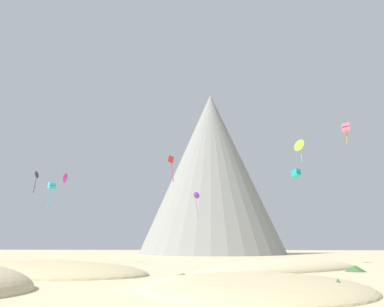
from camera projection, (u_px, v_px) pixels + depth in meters
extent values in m
plane|color=beige|center=(153.00, 288.00, 26.25)|extent=(400.00, 400.00, 0.00)
ellipsoid|color=#C6B284|center=(253.00, 289.00, 25.60)|extent=(17.59, 18.49, 2.07)
ellipsoid|color=beige|center=(283.00, 271.00, 44.22)|extent=(25.61, 23.48, 2.66)
ellipsoid|color=#C6B284|center=(36.00, 274.00, 38.57)|extent=(26.56, 17.98, 2.86)
cone|color=#386633|center=(338.00, 287.00, 22.81)|extent=(1.67, 1.67, 0.98)
cone|color=#668C4C|center=(82.00, 270.00, 38.82)|extent=(1.44, 1.44, 0.92)
cone|color=#386633|center=(355.00, 268.00, 42.29)|extent=(3.11, 3.11, 0.73)
cone|color=#477238|center=(183.00, 277.00, 32.05)|extent=(3.72, 3.72, 0.61)
cone|color=gray|center=(211.00, 170.00, 127.73)|extent=(67.53, 67.53, 56.36)
cone|color=gray|center=(186.00, 215.00, 124.63)|extent=(28.51, 28.51, 25.53)
cone|color=gray|center=(213.00, 205.00, 123.39)|extent=(24.97, 24.97, 32.19)
cube|color=#E5668C|center=(346.00, 130.00, 54.23)|extent=(1.34, 1.28, 0.68)
cube|color=#E5668C|center=(345.00, 126.00, 54.38)|extent=(1.34, 1.28, 0.68)
cylinder|color=orange|center=(347.00, 138.00, 53.92)|extent=(0.34, 0.16, 2.04)
cone|color=purple|center=(197.00, 195.00, 64.49)|extent=(1.25, 1.11, 1.23)
cylinder|color=purple|center=(197.00, 208.00, 63.94)|extent=(0.55, 0.08, 3.32)
cube|color=teal|center=(296.00, 175.00, 62.36)|extent=(1.67, 1.68, 0.86)
cube|color=teal|center=(296.00, 172.00, 62.49)|extent=(1.67, 1.68, 0.86)
cube|color=#33BCDB|center=(52.00, 187.00, 50.11)|extent=(1.30, 1.30, 0.56)
cube|color=#33BCDB|center=(52.00, 184.00, 50.22)|extent=(1.30, 1.30, 0.56)
cylinder|color=#33BCDB|center=(49.00, 199.00, 49.76)|extent=(0.17, 0.15, 2.71)
cone|color=#8CD133|center=(299.00, 145.00, 53.54)|extent=(1.71, 1.89, 1.82)
cylinder|color=#8CD133|center=(302.00, 157.00, 53.10)|extent=(0.12, 0.30, 1.55)
cone|color=black|center=(36.00, 175.00, 61.85)|extent=(1.35, 1.19, 1.24)
cylinder|color=black|center=(35.00, 186.00, 61.41)|extent=(0.24, 0.19, 2.39)
cube|color=red|center=(171.00, 159.00, 47.45)|extent=(0.77, 0.80, 0.92)
cylinder|color=red|center=(172.00, 172.00, 47.02)|extent=(0.47, 0.32, 2.58)
cone|color=#D1339E|center=(66.00, 178.00, 64.49)|extent=(0.55, 1.69, 1.69)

